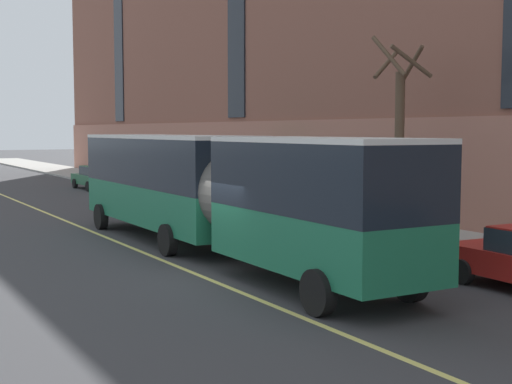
{
  "coord_description": "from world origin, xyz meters",
  "views": [
    {
      "loc": [
        -9.09,
        -16.55,
        3.89
      ],
      "look_at": [
        2.93,
        4.29,
        1.8
      ],
      "focal_mm": 50.0,
      "sensor_mm": 36.0,
      "label": 1
    }
  ],
  "objects_px": {
    "street_tree_mid_block": "(399,135)",
    "fire_hydrant": "(340,221)",
    "parked_car_green_1": "(95,177)",
    "parked_car_navy_3": "(195,197)",
    "parked_car_navy_6": "(353,225)",
    "city_bus": "(212,187)",
    "parked_car_white_2": "(126,184)"
  },
  "relations": [
    {
      "from": "parked_car_green_1",
      "to": "street_tree_mid_block",
      "type": "bearing_deg",
      "value": -82.66
    },
    {
      "from": "parked_car_white_2",
      "to": "parked_car_navy_3",
      "type": "bearing_deg",
      "value": -89.98
    },
    {
      "from": "parked_car_navy_3",
      "to": "parked_car_navy_6",
      "type": "distance_m",
      "value": 11.75
    },
    {
      "from": "parked_car_white_2",
      "to": "parked_car_green_1",
      "type": "bearing_deg",
      "value": 89.17
    },
    {
      "from": "fire_hydrant",
      "to": "parked_car_green_1",
      "type": "bearing_deg",
      "value": 93.98
    },
    {
      "from": "parked_car_green_1",
      "to": "fire_hydrant",
      "type": "bearing_deg",
      "value": -86.02
    },
    {
      "from": "parked_car_white_2",
      "to": "parked_car_navy_3",
      "type": "height_order",
      "value": "same"
    },
    {
      "from": "parked_car_white_2",
      "to": "parked_car_navy_3",
      "type": "relative_size",
      "value": 0.99
    },
    {
      "from": "city_bus",
      "to": "street_tree_mid_block",
      "type": "xyz_separation_m",
      "value": [
        7.78,
        0.29,
        1.58
      ]
    },
    {
      "from": "parked_car_navy_3",
      "to": "fire_hydrant",
      "type": "height_order",
      "value": "parked_car_navy_3"
    },
    {
      "from": "city_bus",
      "to": "parked_car_navy_3",
      "type": "xyz_separation_m",
      "value": [
        4.34,
        10.58,
        -1.36
      ]
    },
    {
      "from": "fire_hydrant",
      "to": "street_tree_mid_block",
      "type": "bearing_deg",
      "value": -39.18
    },
    {
      "from": "parked_car_navy_6",
      "to": "street_tree_mid_block",
      "type": "distance_m",
      "value": 4.6
    },
    {
      "from": "parked_car_navy_6",
      "to": "fire_hydrant",
      "type": "xyz_separation_m",
      "value": [
        1.58,
        2.79,
        -0.29
      ]
    },
    {
      "from": "street_tree_mid_block",
      "to": "parked_car_green_1",
      "type": "bearing_deg",
      "value": 97.34
    },
    {
      "from": "city_bus",
      "to": "parked_car_white_2",
      "type": "height_order",
      "value": "city_bus"
    },
    {
      "from": "fire_hydrant",
      "to": "parked_car_white_2",
      "type": "bearing_deg",
      "value": 95.62
    },
    {
      "from": "parked_car_green_1",
      "to": "parked_car_navy_3",
      "type": "height_order",
      "value": "same"
    },
    {
      "from": "parked_car_white_2",
      "to": "parked_car_navy_6",
      "type": "bearing_deg",
      "value": -89.38
    },
    {
      "from": "parked_car_white_2",
      "to": "parked_car_navy_3",
      "type": "distance_m",
      "value": 9.46
    },
    {
      "from": "street_tree_mid_block",
      "to": "fire_hydrant",
      "type": "xyz_separation_m",
      "value": [
        -1.63,
        1.33,
        -3.24
      ]
    },
    {
      "from": "street_tree_mid_block",
      "to": "parked_car_navy_6",
      "type": "bearing_deg",
      "value": -155.63
    },
    {
      "from": "parked_car_navy_6",
      "to": "fire_hydrant",
      "type": "relative_size",
      "value": 6.13
    },
    {
      "from": "street_tree_mid_block",
      "to": "city_bus",
      "type": "bearing_deg",
      "value": -177.9
    },
    {
      "from": "parked_car_green_1",
      "to": "street_tree_mid_block",
      "type": "distance_m",
      "value": 26.42
    },
    {
      "from": "city_bus",
      "to": "parked_car_navy_3",
      "type": "relative_size",
      "value": 4.06
    },
    {
      "from": "parked_car_white_2",
      "to": "fire_hydrant",
      "type": "xyz_separation_m",
      "value": [
        1.81,
        -18.42,
        -0.29
      ]
    },
    {
      "from": "parked_car_navy_3",
      "to": "street_tree_mid_block",
      "type": "height_order",
      "value": "street_tree_mid_block"
    },
    {
      "from": "parked_car_white_2",
      "to": "fire_hydrant",
      "type": "bearing_deg",
      "value": -84.38
    },
    {
      "from": "fire_hydrant",
      "to": "city_bus",
      "type": "bearing_deg",
      "value": -165.28
    },
    {
      "from": "parked_car_green_1",
      "to": "parked_car_white_2",
      "type": "bearing_deg",
      "value": -90.83
    },
    {
      "from": "city_bus",
      "to": "fire_hydrant",
      "type": "xyz_separation_m",
      "value": [
        6.15,
        1.62,
        -1.65
      ]
    }
  ]
}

